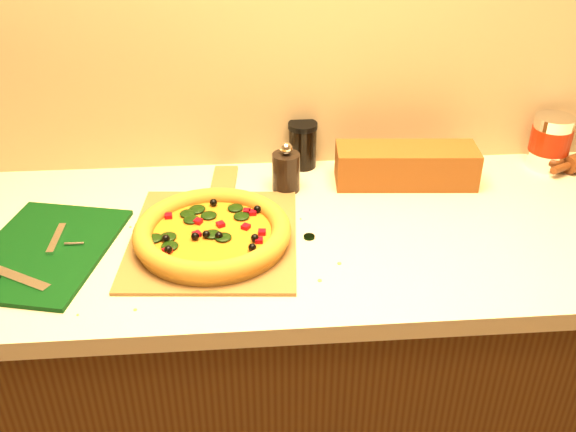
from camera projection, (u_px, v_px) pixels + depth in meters
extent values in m
cube|color=#48270F|center=(305.00, 377.00, 1.69)|extent=(2.80, 0.65, 0.86)
cube|color=beige|center=(308.00, 234.00, 1.45)|extent=(2.84, 0.68, 0.04)
cube|color=brown|center=(213.00, 238.00, 1.39)|extent=(0.39, 0.43, 0.01)
cube|color=brown|center=(224.00, 181.00, 1.61)|extent=(0.07, 0.16, 0.01)
cylinder|color=gold|center=(213.00, 238.00, 1.37)|extent=(0.32, 0.32, 0.02)
cylinder|color=orange|center=(213.00, 234.00, 1.36)|extent=(0.27, 0.27, 0.01)
torus|color=#92591A|center=(212.00, 231.00, 1.36)|extent=(0.34, 0.34, 0.04)
ellipsoid|color=black|center=(236.00, 222.00, 1.39)|extent=(0.04, 0.04, 0.01)
sphere|color=black|center=(193.00, 235.00, 1.34)|extent=(0.02, 0.02, 0.02)
cube|color=maroon|center=(221.00, 243.00, 1.32)|extent=(0.02, 0.02, 0.01)
cube|color=black|center=(44.00, 251.00, 1.35)|extent=(0.33, 0.41, 0.01)
cube|color=silver|center=(57.00, 239.00, 1.37)|extent=(0.02, 0.11, 0.01)
cylinder|color=silver|center=(74.00, 244.00, 1.36)|extent=(0.04, 0.01, 0.01)
cube|color=silver|center=(20.00, 278.00, 1.26)|extent=(0.13, 0.09, 0.00)
cylinder|color=black|center=(309.00, 237.00, 1.40)|extent=(0.03, 0.03, 0.01)
cylinder|color=black|center=(286.00, 172.00, 1.56)|extent=(0.07, 0.07, 0.10)
sphere|color=silver|center=(286.00, 148.00, 1.53)|extent=(0.03, 0.03, 0.03)
cylinder|color=#5A2A0F|center=(561.00, 168.00, 1.63)|extent=(0.06, 0.04, 0.02)
cylinder|color=silver|center=(550.00, 142.00, 1.66)|extent=(0.10, 0.10, 0.14)
cylinder|color=maroon|center=(551.00, 139.00, 1.66)|extent=(0.10, 0.10, 0.06)
cube|color=#642C13|center=(406.00, 165.00, 1.59)|extent=(0.35, 0.14, 0.10)
cylinder|color=black|center=(303.00, 147.00, 1.67)|extent=(0.07, 0.07, 0.11)
cylinder|color=black|center=(303.00, 126.00, 1.64)|extent=(0.08, 0.08, 0.01)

